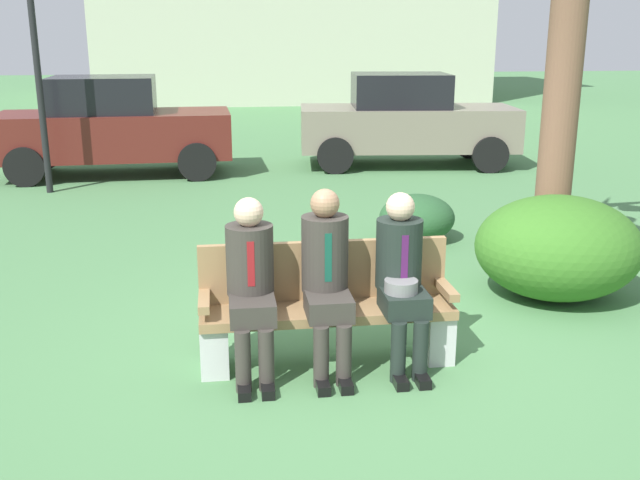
{
  "coord_description": "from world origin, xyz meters",
  "views": [
    {
      "loc": [
        -0.95,
        -5.21,
        2.39
      ],
      "look_at": [
        -0.21,
        0.16,
        0.85
      ],
      "focal_mm": 41.03,
      "sensor_mm": 36.0,
      "label": 1
    }
  ],
  "objects_px": {
    "seated_man_right": "(401,273)",
    "street_lamp": "(36,53)",
    "seated_man_left": "(251,279)",
    "parked_car_near": "(113,127)",
    "parked_car_far": "(406,120)",
    "seated_man_middle": "(327,272)",
    "shrub_mid_lawn": "(417,218)",
    "shrub_near_bench": "(558,247)",
    "park_bench": "(326,308)"
  },
  "relations": [
    {
      "from": "parked_car_near",
      "to": "parked_car_far",
      "type": "distance_m",
      "value": 5.21
    },
    {
      "from": "seated_man_left",
      "to": "parked_car_near",
      "type": "xyz_separation_m",
      "value": [
        -1.98,
        8.02,
        0.12
      ]
    },
    {
      "from": "shrub_near_bench",
      "to": "street_lamp",
      "type": "xyz_separation_m",
      "value": [
        -5.7,
        5.47,
        1.62
      ]
    },
    {
      "from": "seated_man_left",
      "to": "parked_car_near",
      "type": "distance_m",
      "value": 8.26
    },
    {
      "from": "seated_man_middle",
      "to": "seated_man_right",
      "type": "relative_size",
      "value": 1.03
    },
    {
      "from": "seated_man_middle",
      "to": "parked_car_far",
      "type": "distance_m",
      "value": 8.67
    },
    {
      "from": "park_bench",
      "to": "shrub_mid_lawn",
      "type": "height_order",
      "value": "park_bench"
    },
    {
      "from": "seated_man_middle",
      "to": "street_lamp",
      "type": "height_order",
      "value": "street_lamp"
    },
    {
      "from": "seated_man_left",
      "to": "parked_car_near",
      "type": "relative_size",
      "value": 0.33
    },
    {
      "from": "park_bench",
      "to": "seated_man_left",
      "type": "bearing_deg",
      "value": -167.23
    },
    {
      "from": "seated_man_right",
      "to": "street_lamp",
      "type": "xyz_separation_m",
      "value": [
        -3.9,
        6.69,
        1.38
      ]
    },
    {
      "from": "shrub_mid_lawn",
      "to": "park_bench",
      "type": "bearing_deg",
      "value": -116.36
    },
    {
      "from": "park_bench",
      "to": "shrub_mid_lawn",
      "type": "xyz_separation_m",
      "value": [
        1.54,
        3.12,
        -0.14
      ]
    },
    {
      "from": "seated_man_left",
      "to": "shrub_mid_lawn",
      "type": "xyz_separation_m",
      "value": [
        2.1,
        3.24,
        -0.44
      ]
    },
    {
      "from": "parked_car_near",
      "to": "street_lamp",
      "type": "xyz_separation_m",
      "value": [
        -0.84,
        -1.33,
        1.26
      ]
    },
    {
      "from": "shrub_mid_lawn",
      "to": "street_lamp",
      "type": "xyz_separation_m",
      "value": [
        -4.92,
        3.45,
        1.82
      ]
    },
    {
      "from": "street_lamp",
      "to": "park_bench",
      "type": "bearing_deg",
      "value": -62.81
    },
    {
      "from": "parked_car_far",
      "to": "street_lamp",
      "type": "relative_size",
      "value": 1.19
    },
    {
      "from": "parked_car_far",
      "to": "parked_car_near",
      "type": "bearing_deg",
      "value": -177.52
    },
    {
      "from": "seated_man_right",
      "to": "street_lamp",
      "type": "bearing_deg",
      "value": 120.24
    },
    {
      "from": "seated_man_right",
      "to": "seated_man_middle",
      "type": "bearing_deg",
      "value": 178.96
    },
    {
      "from": "shrub_near_bench",
      "to": "street_lamp",
      "type": "height_order",
      "value": "street_lamp"
    },
    {
      "from": "seated_man_right",
      "to": "parked_car_near",
      "type": "height_order",
      "value": "parked_car_near"
    },
    {
      "from": "parked_car_near",
      "to": "shrub_mid_lawn",
      "type": "bearing_deg",
      "value": -49.5
    },
    {
      "from": "park_bench",
      "to": "shrub_near_bench",
      "type": "distance_m",
      "value": 2.57
    },
    {
      "from": "seated_man_left",
      "to": "seated_man_right",
      "type": "distance_m",
      "value": 1.09
    },
    {
      "from": "shrub_mid_lawn",
      "to": "seated_man_middle",
      "type": "bearing_deg",
      "value": -115.75
    },
    {
      "from": "seated_man_left",
      "to": "parked_car_near",
      "type": "height_order",
      "value": "parked_car_near"
    },
    {
      "from": "park_bench",
      "to": "shrub_near_bench",
      "type": "height_order",
      "value": "shrub_near_bench"
    },
    {
      "from": "shrub_mid_lawn",
      "to": "street_lamp",
      "type": "bearing_deg",
      "value": 144.96
    },
    {
      "from": "street_lamp",
      "to": "shrub_near_bench",
      "type": "bearing_deg",
      "value": -43.82
    },
    {
      "from": "shrub_near_bench",
      "to": "shrub_mid_lawn",
      "type": "bearing_deg",
      "value": 111.2
    },
    {
      "from": "shrub_near_bench",
      "to": "parked_car_near",
      "type": "relative_size",
      "value": 0.39
    },
    {
      "from": "seated_man_right",
      "to": "parked_car_far",
      "type": "height_order",
      "value": "parked_car_far"
    },
    {
      "from": "seated_man_left",
      "to": "seated_man_right",
      "type": "height_order",
      "value": "seated_man_right"
    },
    {
      "from": "shrub_mid_lawn",
      "to": "parked_car_near",
      "type": "bearing_deg",
      "value": 130.5
    },
    {
      "from": "seated_man_left",
      "to": "shrub_mid_lawn",
      "type": "relative_size",
      "value": 1.44
    },
    {
      "from": "shrub_mid_lawn",
      "to": "street_lamp",
      "type": "relative_size",
      "value": 0.26
    },
    {
      "from": "parked_car_near",
      "to": "street_lamp",
      "type": "distance_m",
      "value": 2.01
    },
    {
      "from": "seated_man_left",
      "to": "shrub_near_bench",
      "type": "distance_m",
      "value": 3.14
    },
    {
      "from": "seated_man_right",
      "to": "park_bench",
      "type": "bearing_deg",
      "value": 166.02
    },
    {
      "from": "parked_car_near",
      "to": "street_lamp",
      "type": "bearing_deg",
      "value": -122.17
    },
    {
      "from": "shrub_near_bench",
      "to": "parked_car_far",
      "type": "height_order",
      "value": "parked_car_far"
    },
    {
      "from": "park_bench",
      "to": "seated_man_left",
      "type": "xyz_separation_m",
      "value": [
        -0.56,
        -0.13,
        0.3
      ]
    },
    {
      "from": "shrub_mid_lawn",
      "to": "parked_car_far",
      "type": "relative_size",
      "value": 0.22
    },
    {
      "from": "park_bench",
      "to": "shrub_near_bench",
      "type": "bearing_deg",
      "value": 25.14
    },
    {
      "from": "park_bench",
      "to": "seated_man_right",
      "type": "relative_size",
      "value": 1.45
    },
    {
      "from": "seated_man_middle",
      "to": "parked_car_near",
      "type": "distance_m",
      "value": 8.4
    },
    {
      "from": "shrub_mid_lawn",
      "to": "parked_car_near",
      "type": "height_order",
      "value": "parked_car_near"
    },
    {
      "from": "seated_man_right",
      "to": "parked_car_near",
      "type": "relative_size",
      "value": 0.33
    }
  ]
}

